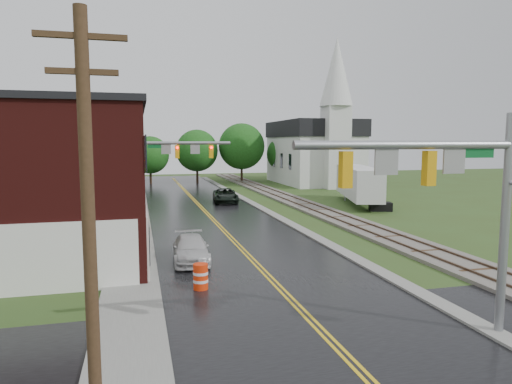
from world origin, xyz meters
name	(u,v)px	position (x,y,z in m)	size (l,w,h in m)	color
main_road	(206,213)	(0.00, 30.00, 0.00)	(10.00, 90.00, 0.02)	black
cross_road	(342,353)	(0.00, 2.00, 0.00)	(60.00, 9.00, 0.02)	black
curb_right	(252,203)	(5.40, 35.00, 0.00)	(0.80, 70.00, 0.12)	gray
sidewalk_left	(134,226)	(-6.20, 25.00, 0.00)	(2.40, 50.00, 0.12)	gray
yellow_house	(66,184)	(-11.00, 26.00, 3.20)	(8.00, 7.00, 6.40)	tan
darkred_building	(92,186)	(-10.00, 35.00, 2.20)	(7.00, 6.00, 4.40)	#3F0F0C
church	(316,145)	(20.00, 53.74, 5.83)	(10.40, 18.40, 20.00)	silver
railroad	(294,201)	(10.00, 35.00, 0.11)	(3.20, 80.00, 0.30)	#59544C
traffic_signal_near	(450,185)	(3.47, 2.00, 4.97)	(7.34, 0.30, 7.20)	gray
traffic_signal_far	(168,158)	(-3.47, 27.00, 4.97)	(7.34, 0.43, 7.20)	gray
utility_pole_a	(88,218)	(-6.80, 0.00, 4.72)	(1.80, 0.28, 9.00)	#382616
utility_pole_b	(122,165)	(-6.80, 22.00, 4.72)	(1.80, 0.28, 9.00)	#382616
utility_pole_c	(129,156)	(-6.80, 44.00, 4.72)	(1.80, 0.28, 9.00)	#382616
tree_left_c	(56,159)	(-13.85, 39.90, 4.51)	(6.00, 6.00, 7.65)	black
tree_left_e	(111,155)	(-8.85, 45.90, 4.81)	(6.40, 6.40, 8.16)	black
suv_dark	(225,196)	(2.90, 36.24, 0.73)	(2.41, 5.22, 1.45)	black
pickup_white	(191,249)	(-3.20, 13.68, 0.65)	(1.83, 4.51, 1.31)	silver
semi_trailer	(359,182)	(15.60, 31.50, 2.25)	(5.76, 12.14, 3.77)	black
construction_barrel	(201,277)	(-3.31, 8.95, 0.56)	(0.63, 0.63, 1.12)	red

